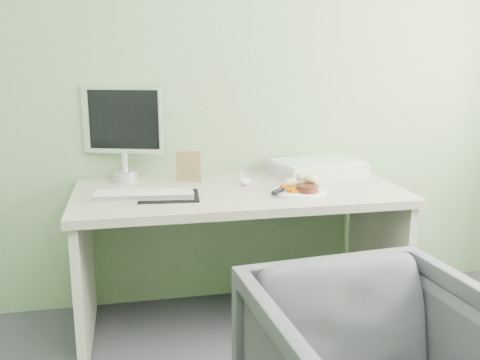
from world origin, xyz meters
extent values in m
plane|color=gray|center=(0.00, 2.00, 1.35)|extent=(3.50, 0.00, 3.50)
cube|color=#AA9F8F|center=(0.00, 1.62, 0.71)|extent=(1.60, 0.75, 0.04)
cube|color=#BDBAA1|center=(-0.76, 1.62, 0.34)|extent=(0.04, 0.70, 0.69)
cube|color=#BDBAA1|center=(0.76, 1.62, 0.34)|extent=(0.04, 0.70, 0.69)
cylinder|color=white|center=(0.27, 1.49, 0.74)|extent=(0.26, 0.26, 0.01)
cylinder|color=black|center=(0.30, 1.46, 0.76)|extent=(0.12, 0.12, 0.03)
ellipsoid|color=tan|center=(0.30, 1.56, 0.78)|extent=(0.14, 0.12, 0.07)
cube|color=#E35804|center=(0.22, 1.48, 0.77)|extent=(0.07, 0.06, 0.04)
cube|color=silver|center=(0.23, 1.55, 0.75)|extent=(0.11, 0.12, 0.01)
cube|color=black|center=(0.15, 1.45, 0.76)|extent=(0.08, 0.09, 0.02)
cube|color=black|center=(-0.35, 1.55, 0.73)|extent=(0.30, 0.27, 0.00)
cube|color=white|center=(-0.47, 1.55, 0.75)|extent=(0.47, 0.19, 0.02)
ellipsoid|color=white|center=(0.05, 1.70, 0.75)|extent=(0.07, 0.11, 0.04)
cube|color=#9D7749|center=(-0.22, 1.84, 0.81)|extent=(0.13, 0.05, 0.16)
cylinder|color=white|center=(0.05, 1.80, 0.75)|extent=(0.02, 0.02, 0.05)
cone|color=#83ACD2|center=(0.05, 1.80, 0.79)|extent=(0.02, 0.02, 0.02)
cube|color=#AFB1B6|center=(0.48, 1.84, 0.77)|extent=(0.53, 0.41, 0.07)
cylinder|color=silver|center=(-0.55, 1.92, 0.76)|extent=(0.13, 0.13, 0.06)
cylinder|color=silver|center=(-0.55, 1.92, 0.83)|extent=(0.03, 0.03, 0.09)
cube|color=silver|center=(-0.55, 1.94, 1.05)|extent=(0.41, 0.16, 0.35)
cube|color=black|center=(-0.55, 1.92, 1.05)|extent=(0.35, 0.11, 0.30)
camera|label=1|loc=(-0.51, -0.88, 1.37)|focal=40.00mm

